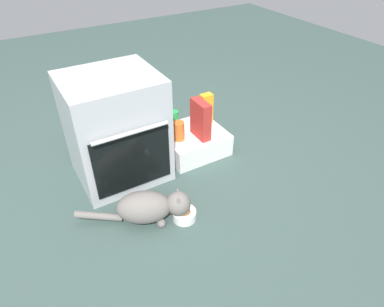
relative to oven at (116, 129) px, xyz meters
The scene contains 9 objects.
ground 0.50m from the oven, 86.51° to the right, with size 8.00×8.00×0.00m, color #384C47.
oven is the anchor object (origin of this frame).
pantry_cabinet 0.63m from the oven, ahead, with size 0.45×0.42×0.17m, color white.
food_bowl 0.70m from the oven, 74.94° to the right, with size 0.14×0.14×0.09m.
cat 0.57m from the oven, 91.77° to the right, with size 0.63×0.36×0.21m.
soda_can 0.53m from the oven, 15.22° to the left, with size 0.07×0.07×0.12m, color green.
juice_carton 0.73m from the oven, ahead, with size 0.09×0.06×0.24m, color orange.
sauce_jar 0.45m from the oven, ahead, with size 0.08×0.08×0.14m, color #D16023.
cereal_box 0.59m from the oven, ahead, with size 0.07×0.18×0.28m, color #B72D28.
Camera 1 is at (-0.54, -1.49, 1.52)m, focal length 31.58 mm.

